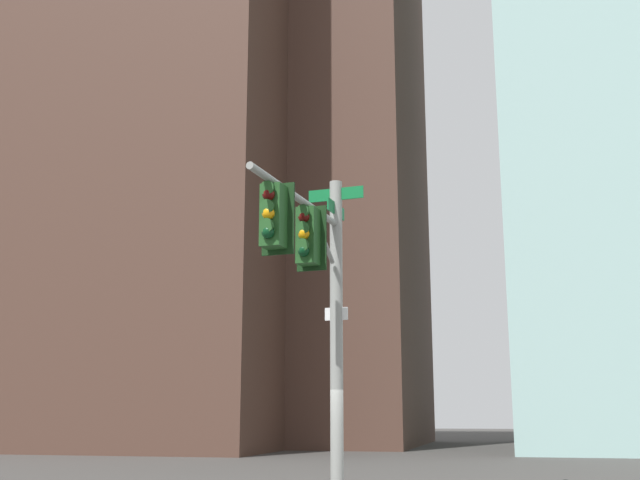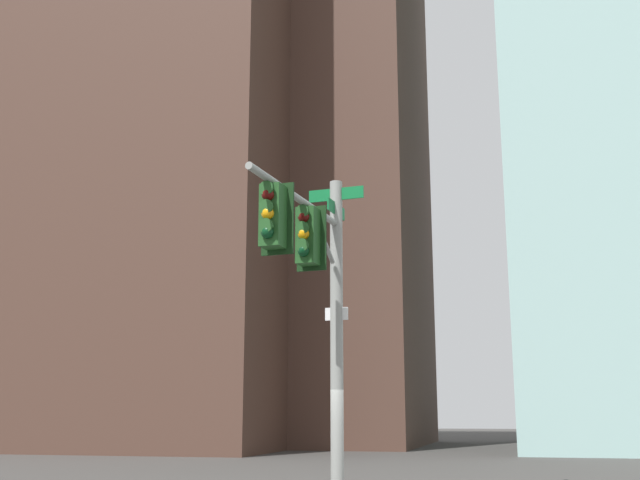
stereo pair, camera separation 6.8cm
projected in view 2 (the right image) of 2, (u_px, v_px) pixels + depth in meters
The scene contains 3 objects.
signal_pole_assembly at pixel (316, 285), 13.87m from camera, with size 1.14×4.39×6.49m.
building_brick_nearside at pixel (148, 86), 52.40m from camera, with size 19.79×15.46×46.83m, color #4C3328.
building_brick_midblock at pixel (267, 125), 59.63m from camera, with size 22.64×18.03×46.88m, color #4C3328.
Camera 2 is at (-2.88, 14.70, 2.07)m, focal length 44.19 mm.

